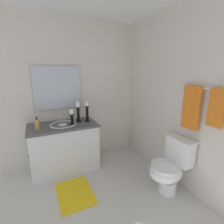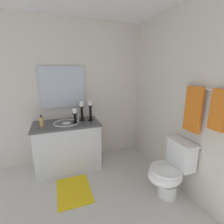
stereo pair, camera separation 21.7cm
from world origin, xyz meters
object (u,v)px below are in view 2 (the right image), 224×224
Objects in this scene: towel_bar at (209,89)px; towel_near_vanity at (193,110)px; bath_mat at (74,190)px; towel_center at (218,110)px; vanity_cabinet at (68,146)px; soap_bottle at (41,122)px; candle_holder_mid at (75,115)px; candle_holder_tall at (90,110)px; toilet at (170,171)px; sink_basin at (67,125)px; candle_holder_short at (82,110)px; mirror at (63,87)px.

towel_near_vanity reaches higher than towel_bar.
towel_bar is 0.99× the size of bath_mat.
bath_mat is (-0.70, -1.39, -1.41)m from towel_bar.
towel_near_vanity is 0.30m from towel_center.
vanity_cabinet is 5.81× the size of soap_bottle.
towel_near_vanity is (1.15, 1.23, 0.25)m from candle_holder_mid.
candle_holder_tall is 1.22m from bath_mat.
bath_mat is (0.58, 0.36, -0.86)m from soap_bottle.
candle_holder_tall reaches higher than toilet.
towel_center is at bearing 42.80° from sink_basin.
candle_holder_tall is at bearing 94.09° from soap_bottle.
candle_holder_short reaches higher than soap_bottle.
mirror reaches higher than soap_bottle.
candle_holder_mid is 0.31× the size of toilet.
mirror is at bearing -180.00° from bath_mat.
sink_basin reaches higher than vanity_cabinet.
candle_holder_mid is at bearing -133.05° from towel_near_vanity.
vanity_cabinet is 2.18m from towel_center.
soap_bottle is at bearing -80.50° from candle_holder_short.
towel_bar is 0.24m from towel_center.
mirror is 0.55m from candle_holder_mid.
sink_basin reaches higher than bath_mat.
candle_holder_mid is 0.44× the size of towel_near_vanity.
soap_bottle is (0.05, -0.76, -0.10)m from candle_holder_tall.
toilet is (1.12, 1.16, -0.03)m from vanity_cabinet.
bath_mat is at bearing 0.00° from mirror.
mirror reaches higher than toilet.
candle_holder_short is (0.22, 0.27, -0.37)m from mirror.
candle_holder_mid is at bearing -139.65° from towel_center.
candle_holder_short is at bearing 51.17° from mirror.
candle_holder_short is at bearing -141.22° from towel_bar.
towel_bar is 1.11× the size of towel_near_vanity.
candle_holder_mid is 1.92m from towel_center.
candle_holder_short is 1.39× the size of candle_holder_mid.
towel_near_vanity is (1.19, 0.96, 0.20)m from candle_holder_tall.
towel_near_vanity is (-0.15, -0.02, -0.25)m from towel_bar.
bath_mat is at bearing -21.23° from candle_holder_short.
bath_mat is (0.64, -0.40, -0.96)m from candle_holder_tall.
bath_mat is (-0.85, -1.37, -1.22)m from towel_center.
towel_center is (1.48, 1.37, 0.83)m from vanity_cabinet.
sink_basin is 0.67× the size of towel_bar.
toilet is at bearing -149.86° from towel_center.
toilet is at bearing 66.77° from bath_mat.
vanity_cabinet is at bearing 96.45° from soap_bottle.
soap_bottle is (0.11, -0.63, -0.10)m from candle_holder_short.
vanity_cabinet is 0.63m from candle_holder_short.
candle_holder_tall is 0.62× the size of towel_near_vanity.
sink_basin is 0.46m from candle_holder_tall.
sink_basin is 2.23× the size of soap_bottle.
towel_center is at bearing -6.88° from towel_bar.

